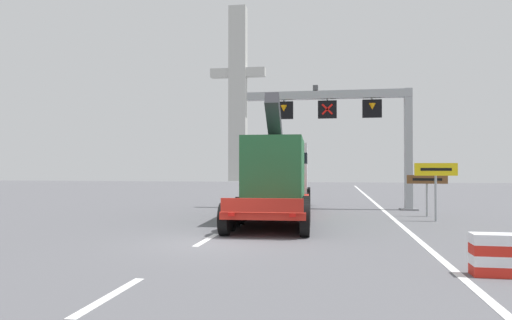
# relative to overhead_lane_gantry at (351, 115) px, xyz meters

# --- Properties ---
(ground) EXTENTS (112.00, 112.00, 0.00)m
(ground) POSITION_rel_overhead_lane_gantry_xyz_m (-4.54, -12.11, -5.17)
(ground) COLOR #5B5B60
(lane_markings) EXTENTS (0.20, 67.42, 0.01)m
(lane_markings) POSITION_rel_overhead_lane_gantry_xyz_m (-4.96, 14.30, -5.17)
(lane_markings) COLOR silver
(lane_markings) RESTS_ON ground
(edge_line_right) EXTENTS (0.20, 63.00, 0.01)m
(edge_line_right) POSITION_rel_overhead_lane_gantry_xyz_m (1.66, -0.11, -5.17)
(edge_line_right) COLOR silver
(edge_line_right) RESTS_ON ground
(overhead_lane_gantry) EXTENTS (9.28, 0.90, 6.85)m
(overhead_lane_gantry) POSITION_rel_overhead_lane_gantry_xyz_m (0.00, 0.00, 0.00)
(overhead_lane_gantry) COLOR #9EA0A5
(overhead_lane_gantry) RESTS_ON ground
(heavy_haul_truck_red) EXTENTS (3.52, 14.15, 5.30)m
(heavy_haul_truck_red) POSITION_rel_overhead_lane_gantry_xyz_m (-3.57, -3.15, -3.18)
(heavy_haul_truck_red) COLOR red
(heavy_haul_truck_red) RESTS_ON ground
(exit_sign_yellow) EXTENTS (1.76, 0.15, 2.48)m
(exit_sign_yellow) POSITION_rel_overhead_lane_gantry_xyz_m (3.33, -5.23, -3.25)
(exit_sign_yellow) COLOR #9EA0A5
(exit_sign_yellow) RESTS_ON ground
(tourist_info_sign_brown) EXTENTS (1.83, 0.15, 1.94)m
(tourist_info_sign_brown) POSITION_rel_overhead_lane_gantry_xyz_m (3.35, -3.28, -3.66)
(tourist_info_sign_brown) COLOR #9EA0A5
(tourist_info_sign_brown) RESTS_ON ground
(crash_barrier_striped) EXTENTS (1.01, 0.51, 0.90)m
(crash_barrier_striped) POSITION_rel_overhead_lane_gantry_xyz_m (2.42, -15.35, -4.72)
(crash_barrier_striped) COLOR red
(crash_barrier_striped) RESTS_ON ground
(bridge_pylon_distant) EXTENTS (9.00, 2.00, 28.44)m
(bridge_pylon_distant) POSITION_rel_overhead_lane_gantry_xyz_m (-16.17, 47.85, 9.43)
(bridge_pylon_distant) COLOR #B7B7B2
(bridge_pylon_distant) RESTS_ON ground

